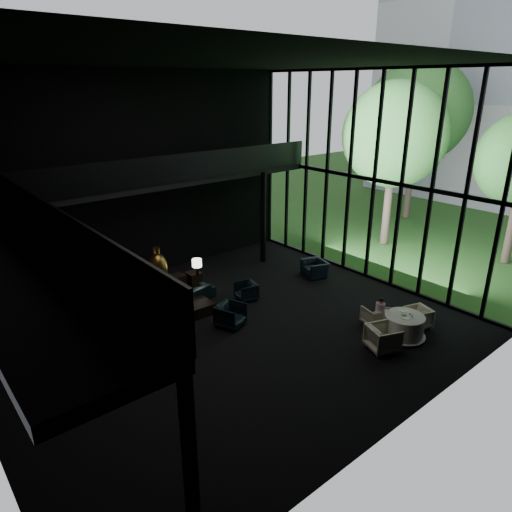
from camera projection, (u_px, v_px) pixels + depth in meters
floor at (231, 330)px, 14.67m from camera, size 14.00×12.00×0.02m
ceiling at (225, 61)px, 11.83m from camera, size 14.00×12.00×0.02m
wall_back at (135, 179)px, 17.55m from camera, size 14.00×0.04×8.00m
wall_front at (411, 271)px, 8.94m from camera, size 14.00×0.04×8.00m
curtain_wall at (374, 180)px, 17.42m from camera, size 0.20×12.00×8.00m
mezzanine_left at (1, 257)px, 9.65m from camera, size 2.00×12.00×0.25m
mezzanine_back at (171, 180)px, 17.44m from camera, size 12.00×2.00×0.25m
railing_left at (45, 221)px, 10.04m from camera, size 0.06×12.00×1.00m
railing_back at (184, 167)px, 16.51m from camera, size 12.00×0.06×1.00m
column_sw at (190, 469)px, 6.87m from camera, size 0.24×0.24×4.00m
column_nw at (5, 260)px, 15.05m from camera, size 0.24×0.24×4.00m
column_ne at (263, 218)px, 19.71m from camera, size 0.24×0.24×4.00m
tree_near at (395, 135)px, 20.84m from camera, size 4.80×4.80×7.65m
tree_far at (418, 112)px, 25.01m from camera, size 5.60×5.60×8.80m
console at (158, 289)px, 16.79m from camera, size 2.17×0.49×0.69m
bronze_urn at (158, 267)px, 16.40m from camera, size 0.70×0.70×1.31m
side_table_left at (118, 304)px, 15.83m from camera, size 0.47×0.47×0.52m
table_lamp_left at (117, 287)px, 15.48m from camera, size 0.38×0.38×0.64m
side_table_right at (194, 279)px, 17.83m from camera, size 0.51×0.51×0.56m
table_lamp_right at (197, 264)px, 17.38m from camera, size 0.37×0.37×0.62m
sofa at (190, 293)px, 16.44m from camera, size 1.89×0.83×0.71m
lounge_armchair_west at (165, 320)px, 14.40m from camera, size 0.86×0.91×0.88m
lounge_armchair_east at (246, 291)px, 16.66m from camera, size 0.76×0.79×0.68m
lounge_armchair_south at (231, 313)px, 14.80m from camera, size 1.12×1.09×0.90m
window_armchair at (315, 267)px, 18.71m from camera, size 0.83×1.05×0.80m
coffee_table at (198, 308)px, 15.73m from camera, size 0.92×0.92×0.39m
dining_table at (403, 328)px, 14.17m from camera, size 1.37×1.37×0.75m
dining_chair_north at (374, 316)px, 14.95m from camera, size 0.74×0.71×0.63m
dining_chair_east at (418, 317)px, 14.79m from camera, size 0.80×0.83×0.70m
dining_chair_west at (383, 336)px, 13.46m from camera, size 1.14×1.17×0.95m
child at (381, 306)px, 14.64m from camera, size 0.28×0.28×0.59m
plate_a at (406, 318)px, 13.88m from camera, size 0.33×0.33×0.02m
plate_b at (403, 311)px, 14.32m from camera, size 0.27×0.27×0.02m
saucer at (412, 313)px, 14.17m from camera, size 0.19×0.19×0.01m
coffee_cup at (410, 313)px, 14.08m from camera, size 0.11×0.11×0.06m
cereal_bowl at (404, 314)px, 14.01m from camera, size 0.18×0.18×0.09m
cream_pot at (412, 316)px, 13.94m from camera, size 0.08×0.08×0.07m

